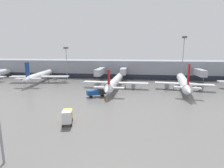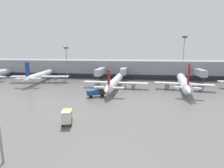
# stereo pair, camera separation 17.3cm
# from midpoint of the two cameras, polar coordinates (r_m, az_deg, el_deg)

# --- Properties ---
(ground_plane) EXTENTS (320.00, 320.00, 0.00)m
(ground_plane) POSITION_cam_midpoint_polar(r_m,az_deg,el_deg) (37.98, -14.15, -11.17)
(ground_plane) COLOR slate
(terminal_building) EXTENTS (160.00, 31.02, 9.00)m
(terminal_building) POSITION_cam_midpoint_polar(r_m,az_deg,el_deg) (95.78, -0.19, 5.11)
(terminal_building) COLOR gray
(terminal_building) RESTS_ON ground_plane
(parked_jet_0) EXTENTS (24.49, 37.07, 8.48)m
(parked_jet_0) POSITION_cam_midpoint_polar(r_m,az_deg,el_deg) (65.87, 1.17, 0.86)
(parked_jet_0) COLOR white
(parked_jet_0) RESTS_ON ground_plane
(parked_jet_3) EXTENTS (25.76, 31.69, 9.72)m
(parked_jet_3) POSITION_cam_midpoint_polar(r_m,az_deg,el_deg) (83.83, -22.51, 2.58)
(parked_jet_3) COLOR white
(parked_jet_3) RESTS_ON ground_plane
(parked_jet_4) EXTENTS (20.19, 34.79, 10.24)m
(parked_jet_4) POSITION_cam_midpoint_polar(r_m,az_deg,el_deg) (67.70, 22.44, 0.49)
(parked_jet_4) COLOR silver
(parked_jet_4) RESTS_ON ground_plane
(service_truck_1) EXTENTS (5.89, 4.42, 2.30)m
(service_truck_1) POSITION_cam_midpoint_polar(r_m,az_deg,el_deg) (54.07, -5.01, -2.71)
(service_truck_1) COLOR #19478C
(service_truck_1) RESTS_ON ground_plane
(service_truck_2) EXTENTS (2.95, 4.65, 2.95)m
(service_truck_2) POSITION_cam_midpoint_polar(r_m,az_deg,el_deg) (35.36, -14.38, -10.05)
(service_truck_2) COLOR gold
(service_truck_2) RESTS_ON ground_plane
(traffic_cone_0) EXTENTS (0.50, 0.50, 0.75)m
(traffic_cone_0) POSITION_cam_midpoint_polar(r_m,az_deg,el_deg) (50.30, -2.40, -4.92)
(traffic_cone_0) COLOR orange
(traffic_cone_0) RESTS_ON ground_plane
(apron_light_mast_1) EXTENTS (1.80, 1.80, 20.20)m
(apron_light_mast_1) POSITION_cam_midpoint_polar(r_m,az_deg,el_deg) (84.22, 22.51, 11.19)
(apron_light_mast_1) COLOR gray
(apron_light_mast_1) RESTS_ON ground_plane
(apron_light_mast_2) EXTENTS (1.80, 1.80, 15.74)m
(apron_light_mast_2) POSITION_cam_midpoint_polar(r_m,az_deg,el_deg) (89.97, -14.65, 9.61)
(apron_light_mast_2) COLOR gray
(apron_light_mast_2) RESTS_ON ground_plane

